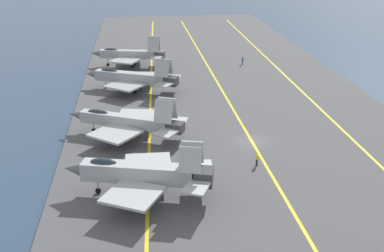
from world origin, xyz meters
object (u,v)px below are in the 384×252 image
parked_jet_third (127,121)px  crew_blue_vest (243,60)px  parked_jet_fifth (130,54)px  parked_jet_second (140,173)px  crew_yellow_vest (257,158)px  parked_jet_fourth (132,78)px

parked_jet_third → crew_blue_vest: parked_jet_third is taller
parked_jet_fifth → parked_jet_second: bearing=-178.8°
crew_yellow_vest → crew_blue_vest: bearing=-10.3°
parked_jet_third → crew_blue_vest: bearing=-33.3°
parked_jet_fourth → crew_yellow_vest: 34.38m
parked_jet_second → parked_jet_third: size_ratio=0.95×
crew_yellow_vest → parked_jet_fifth: bearing=17.3°
parked_jet_third → parked_jet_fourth: parked_jet_third is taller
parked_jet_second → parked_jet_third: (16.02, 1.40, -0.41)m
parked_jet_second → crew_yellow_vest: (5.55, -13.82, -1.79)m
parked_jet_second → parked_jet_fifth: parked_jet_fifth is taller
parked_jet_third → parked_jet_fifth: bearing=-0.5°
crew_blue_vest → parked_jet_second: bearing=156.8°
parked_jet_third → crew_yellow_vest: parked_jet_third is taller
crew_blue_vest → parked_jet_fourth: bearing=123.8°
crew_blue_vest → crew_yellow_vest: size_ratio=1.03×
crew_blue_vest → parked_jet_fifth: bearing=87.0°
parked_jet_third → parked_jet_second: bearing=-175.0°
parked_jet_fifth → crew_blue_vest: parked_jet_fifth is taller
parked_jet_second → parked_jet_fourth: parked_jet_second is taller
parked_jet_second → crew_blue_vest: 56.67m
parked_jet_fourth → parked_jet_fifth: bearing=1.5°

